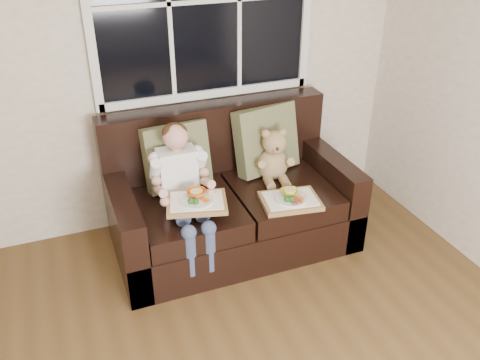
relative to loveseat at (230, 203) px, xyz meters
name	(u,v)px	position (x,y,z in m)	size (l,w,h in m)	color
room_walls	(225,222)	(-0.74, -2.02, 1.28)	(4.52, 5.02, 2.71)	beige
window_back	(204,1)	(0.00, 0.46, 1.34)	(1.62, 0.04, 1.37)	black
loveseat	(230,203)	(0.00, 0.00, 0.00)	(1.70, 0.92, 0.96)	black
pillow_left	(177,156)	(-0.34, 0.15, 0.37)	(0.48, 0.26, 0.47)	#5F643E
pillow_right	(266,139)	(0.35, 0.15, 0.39)	(0.53, 0.33, 0.51)	#5F643E
child	(182,180)	(-0.38, -0.12, 0.33)	(0.37, 0.59, 0.85)	white
teddy_bear	(274,158)	(0.34, 0.00, 0.30)	(0.26, 0.32, 0.41)	#A27E55
tray_left	(197,201)	(-0.33, -0.31, 0.27)	(0.44, 0.38, 0.09)	olive
tray_right	(290,200)	(0.30, -0.37, 0.17)	(0.43, 0.35, 0.09)	olive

